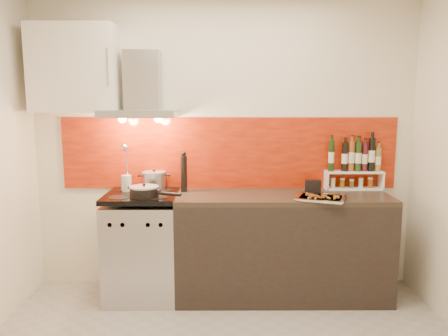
{
  "coord_description": "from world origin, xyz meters",
  "views": [
    {
      "loc": [
        -0.01,
        -2.52,
        1.69
      ],
      "look_at": [
        0.0,
        0.95,
        1.15
      ],
      "focal_mm": 35.0,
      "sensor_mm": 36.0,
      "label": 1
    }
  ],
  "objects_px": {
    "range_stove": "(143,247)",
    "counter": "(282,245)",
    "stock_pot": "(154,180)",
    "baking_tray": "(321,198)",
    "saute_pan": "(145,191)",
    "pepper_mill": "(184,172)"
  },
  "relations": [
    {
      "from": "saute_pan",
      "to": "baking_tray",
      "type": "bearing_deg",
      "value": -2.69
    },
    {
      "from": "counter",
      "to": "stock_pot",
      "type": "xyz_separation_m",
      "value": [
        -1.12,
        0.2,
        0.54
      ]
    },
    {
      "from": "saute_pan",
      "to": "pepper_mill",
      "type": "bearing_deg",
      "value": 40.22
    },
    {
      "from": "range_stove",
      "to": "counter",
      "type": "height_order",
      "value": "range_stove"
    },
    {
      "from": "pepper_mill",
      "to": "saute_pan",
      "type": "bearing_deg",
      "value": -139.78
    },
    {
      "from": "counter",
      "to": "stock_pot",
      "type": "height_order",
      "value": "stock_pot"
    },
    {
      "from": "range_stove",
      "to": "pepper_mill",
      "type": "height_order",
      "value": "pepper_mill"
    },
    {
      "from": "counter",
      "to": "range_stove",
      "type": "bearing_deg",
      "value": -179.77
    },
    {
      "from": "pepper_mill",
      "to": "stock_pot",
      "type": "bearing_deg",
      "value": 163.8
    },
    {
      "from": "counter",
      "to": "baking_tray",
      "type": "distance_m",
      "value": 0.58
    },
    {
      "from": "range_stove",
      "to": "baking_tray",
      "type": "xyz_separation_m",
      "value": [
        1.48,
        -0.19,
        0.47
      ]
    },
    {
      "from": "counter",
      "to": "saute_pan",
      "type": "relative_size",
      "value": 4.12
    },
    {
      "from": "stock_pot",
      "to": "baking_tray",
      "type": "distance_m",
      "value": 1.45
    },
    {
      "from": "counter",
      "to": "saute_pan",
      "type": "height_order",
      "value": "saute_pan"
    },
    {
      "from": "stock_pot",
      "to": "range_stove",
      "type": "bearing_deg",
      "value": -111.75
    },
    {
      "from": "counter",
      "to": "stock_pot",
      "type": "relative_size",
      "value": 8.67
    },
    {
      "from": "range_stove",
      "to": "counter",
      "type": "xyz_separation_m",
      "value": [
        1.2,
        0.0,
        0.01
      ]
    },
    {
      "from": "pepper_mill",
      "to": "baking_tray",
      "type": "height_order",
      "value": "pepper_mill"
    },
    {
      "from": "counter",
      "to": "pepper_mill",
      "type": "height_order",
      "value": "pepper_mill"
    },
    {
      "from": "range_stove",
      "to": "stock_pot",
      "type": "xyz_separation_m",
      "value": [
        0.08,
        0.2,
        0.55
      ]
    },
    {
      "from": "saute_pan",
      "to": "pepper_mill",
      "type": "relative_size",
      "value": 1.23
    },
    {
      "from": "saute_pan",
      "to": "stock_pot",
      "type": "bearing_deg",
      "value": 85.52
    }
  ]
}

